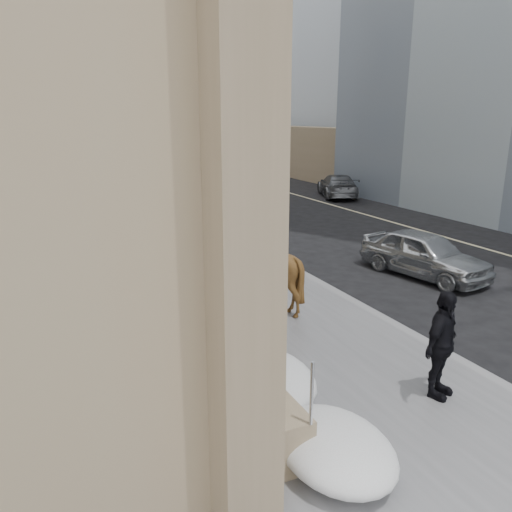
{
  "coord_description": "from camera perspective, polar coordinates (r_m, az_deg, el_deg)",
  "views": [
    {
      "loc": [
        -4.8,
        -6.88,
        4.78
      ],
      "look_at": [
        -0.26,
        3.12,
        1.7
      ],
      "focal_mm": 35.0,
      "sensor_mm": 36.0,
      "label": 1
    }
  ],
  "objects": [
    {
      "name": "pedestrian",
      "position": [
        9.09,
        20.43,
        -9.5
      ],
      "size": [
        1.21,
        0.88,
        1.9
      ],
      "primitive_type": "imported",
      "rotation": [
        0.0,
        0.0,
        0.43
      ],
      "color": "black",
      "rests_on": "sidewalk"
    },
    {
      "name": "sidewalk",
      "position": [
        18.17,
        -8.26,
        0.44
      ],
      "size": [
        5.0,
        80.0,
        0.12
      ],
      "primitive_type": "cube",
      "color": "#59595B",
      "rests_on": "ground"
    },
    {
      "name": "mounted_horse_right",
      "position": [
        12.34,
        0.93,
        -1.07
      ],
      "size": [
        1.97,
        2.12,
        2.66
      ],
      "rotation": [
        0.0,
        0.0,
        2.92
      ],
      "color": "#4C3215",
      "rests_on": "sidewalk"
    },
    {
      "name": "bg_building_far",
      "position": [
        79.06,
        -26.63,
        17.89
      ],
      "size": [
        24.0,
        12.0,
        20.0
      ],
      "primitive_type": "cube",
      "color": "gray",
      "rests_on": "ground"
    },
    {
      "name": "streetlight_far",
      "position": [
        41.57,
        -14.49,
        14.92
      ],
      "size": [
        1.71,
        0.24,
        8.0
      ],
      "color": "#2D2D30",
      "rests_on": "ground"
    },
    {
      "name": "lane_line",
      "position": [
        23.28,
        17.39,
        3.1
      ],
      "size": [
        0.15,
        70.0,
        0.01
      ],
      "primitive_type": "cube",
      "color": "#BFB78C",
      "rests_on": "ground"
    },
    {
      "name": "car_silver",
      "position": [
        16.18,
        18.68,
        0.23
      ],
      "size": [
        2.41,
        4.38,
        1.41
      ],
      "primitive_type": "imported",
      "rotation": [
        0.0,
        0.0,
        0.19
      ],
      "color": "#A9ADB1",
      "rests_on": "ground"
    },
    {
      "name": "mounted_horse_left",
      "position": [
        9.94,
        -2.14,
        -5.03
      ],
      "size": [
        1.28,
        2.65,
        2.76
      ],
      "rotation": [
        0.0,
        0.0,
        3.11
      ],
      "color": "#572C1A",
      "rests_on": "sidewalk"
    },
    {
      "name": "far_podium",
      "position": [
        26.55,
        25.94,
        8.1
      ],
      "size": [
        2.0,
        80.0,
        4.0
      ],
      "primitive_type": "cube",
      "color": "#847355",
      "rests_on": "ground"
    },
    {
      "name": "bg_building_mid",
      "position": [
        68.08,
        -18.24,
        22.73
      ],
      "size": [
        30.0,
        12.0,
        28.0
      ],
      "primitive_type": "cube",
      "color": "slate",
      "rests_on": "ground"
    },
    {
      "name": "snow_bank",
      "position": [
        15.96,
        -11.28,
        -0.32
      ],
      "size": [
        1.7,
        18.1,
        0.76
      ],
      "color": "white",
      "rests_on": "sidewalk"
    },
    {
      "name": "ground",
      "position": [
        9.66,
        9.39,
        -14.24
      ],
      "size": [
        140.0,
        140.0,
        0.0
      ],
      "primitive_type": "plane",
      "color": "black",
      "rests_on": "ground"
    },
    {
      "name": "streetlight_mid",
      "position": [
        22.2,
        -4.74,
        15.1
      ],
      "size": [
        1.71,
        0.24,
        8.0
      ],
      "color": "#2D2D30",
      "rests_on": "ground"
    },
    {
      "name": "car_grey",
      "position": [
        31.24,
        9.28,
        7.95
      ],
      "size": [
        3.66,
        5.15,
        1.39
      ],
      "primitive_type": "imported",
      "rotation": [
        0.0,
        0.0,
        2.74
      ],
      "color": "#595C61",
      "rests_on": "ground"
    },
    {
      "name": "curb",
      "position": [
        19.03,
        -0.68,
        1.3
      ],
      "size": [
        0.24,
        80.0,
        0.12
      ],
      "primitive_type": "cube",
      "color": "slate",
      "rests_on": "ground"
    },
    {
      "name": "traffic_signal",
      "position": [
        29.7,
        -11.38,
        13.87
      ],
      "size": [
        4.1,
        0.22,
        6.0
      ],
      "color": "#2D2D30",
      "rests_on": "ground"
    }
  ]
}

